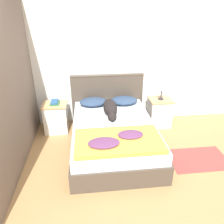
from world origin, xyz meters
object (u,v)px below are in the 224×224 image
nightstand_left (56,117)px  dog (110,108)px  table_lamp (162,87)px  book_stack (55,102)px  nightstand_right (159,112)px  pillow_left (93,102)px  pillow_right (124,100)px  bed (113,136)px

nightstand_left → dog: bearing=-18.9°
nightstand_left → table_lamp: 2.13m
book_stack → nightstand_right: bearing=-0.2°
pillow_left → pillow_right: size_ratio=1.00×
nightstand_left → bed: bearing=-34.7°
bed → nightstand_left: size_ratio=3.47×
pillow_right → table_lamp: size_ratio=1.57×
bed → table_lamp: table_lamp is taller
table_lamp → nightstand_right: bearing=90.0°
bed → pillow_right: 0.87m
nightstand_right → book_stack: (-2.05, 0.01, 0.31)m
nightstand_right → nightstand_left: bearing=180.0°
book_stack → table_lamp: size_ratio=0.68×
book_stack → dog: bearing=-19.4°
bed → book_stack: (-1.02, 0.72, 0.36)m
pillow_right → bed: bearing=-111.7°
bed → book_stack: book_stack is taller
bed → nightstand_right: nightstand_right is taller
pillow_left → dog: dog is taller
pillow_right → book_stack: (-1.32, -0.03, 0.04)m
nightstand_right → pillow_left: size_ratio=1.09×
nightstand_left → table_lamp: bearing=-0.0°
pillow_right → nightstand_left: bearing=-178.3°
bed → dog: (-0.01, 0.37, 0.35)m
nightstand_left → table_lamp: table_lamp is taller
nightstand_left → pillow_right: (1.33, 0.04, 0.28)m
nightstand_left → pillow_right: bearing=1.7°
nightstand_right → book_stack: book_stack is taller
pillow_left → dog: bearing=-53.3°
bed → nightstand_right: 1.25m
dog → bed: bearing=-88.5°
book_stack → pillow_right: bearing=1.4°
pillow_right → dog: (-0.31, -0.39, 0.03)m
nightstand_left → pillow_left: bearing=3.2°
dog → table_lamp: bearing=18.5°
nightstand_left → nightstand_right: size_ratio=1.00×
pillow_right → table_lamp: (0.73, -0.04, 0.26)m
bed → pillow_left: pillow_left is taller
nightstand_left → pillow_right: pillow_right is taller
nightstand_left → book_stack: bearing=49.0°
nightstand_left → table_lamp: size_ratio=1.71×
nightstand_right → pillow_right: pillow_right is taller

